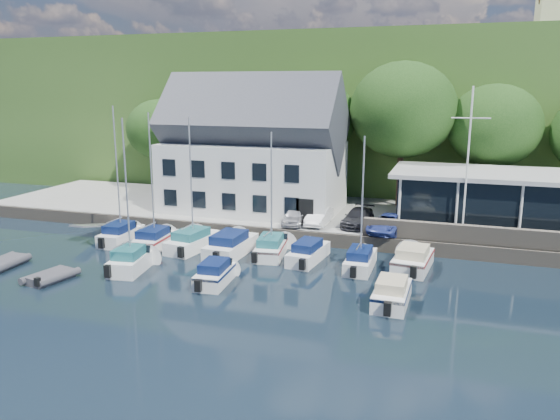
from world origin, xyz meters
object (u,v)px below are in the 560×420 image
at_px(dinghy_1, 50,275).
at_px(boat_r1_2, 191,186).
at_px(boat_r1_3, 231,243).
at_px(harbor_building, 253,157).
at_px(boat_r1_1, 152,186).
at_px(boat_r1_7, 413,257).
at_px(dinghy_0, 5,261).
at_px(boat_r2_1, 127,196).
at_px(boat_r1_4, 271,193).
at_px(boat_r1_0, 118,181).
at_px(boat_r2_4, 392,291).
at_px(boat_r1_5, 308,250).
at_px(car_dgrey, 358,217).
at_px(flagpole, 467,165).
at_px(boat_r1_6, 362,203).
at_px(car_silver, 295,216).
at_px(car_white, 319,216).
at_px(club_pavilion, 486,200).
at_px(boat_r2_2, 216,271).
at_px(car_blue, 389,223).

bearing_deg(dinghy_1, boat_r1_2, 70.91).
bearing_deg(boat_r1_3, harbor_building, 103.77).
distance_m(boat_r1_1, boat_r1_7, 17.87).
bearing_deg(boat_r1_2, dinghy_0, -135.07).
height_order(harbor_building, boat_r2_1, harbor_building).
bearing_deg(harbor_building, dinghy_0, -123.66).
relative_size(boat_r1_3, boat_r1_4, 0.82).
height_order(boat_r1_0, boat_r2_4, boat_r1_0).
xyz_separation_m(boat_r2_4, dinghy_0, (-23.66, -1.44, -0.36)).
xyz_separation_m(harbor_building, boat_r1_5, (7.12, -8.95, -4.65)).
bearing_deg(boat_r2_1, boat_r1_0, 120.02).
relative_size(car_dgrey, flagpole, 0.42).
height_order(boat_r1_6, boat_r2_4, boat_r1_6).
bearing_deg(car_silver, boat_r1_5, -68.18).
xyz_separation_m(boat_r1_1, boat_r2_4, (16.91, -5.09, -3.64)).
distance_m(boat_r1_1, boat_r1_5, 11.56).
bearing_deg(car_white, dinghy_0, -142.17).
distance_m(car_dgrey, boat_r2_4, 12.33).
bearing_deg(club_pavilion, harbor_building, 178.41).
distance_m(harbor_building, boat_r1_0, 11.32).
distance_m(boat_r2_1, boat_r2_2, 7.03).
bearing_deg(boat_r1_2, car_dgrey, 39.18).
xyz_separation_m(boat_r1_0, boat_r2_4, (19.84, -5.42, -3.81)).
height_order(car_white, boat_r1_5, car_white).
distance_m(car_blue, dinghy_1, 22.08).
bearing_deg(car_silver, boat_r2_1, -128.66).
bearing_deg(dinghy_0, boat_r1_6, 14.90).
bearing_deg(dinghy_1, boat_r1_4, 51.19).
distance_m(boat_r1_2, boat_r1_5, 9.05).
bearing_deg(boat_r1_1, boat_r1_7, -0.24).
xyz_separation_m(boat_r1_0, boat_r1_1, (2.94, -0.34, -0.16)).
distance_m(boat_r1_5, dinghy_0, 19.02).
bearing_deg(car_silver, boat_r1_4, -95.79).
relative_size(boat_r1_4, boat_r1_6, 1.02).
bearing_deg(harbor_building, boat_r1_4, -62.33).
relative_size(car_silver, boat_r1_1, 0.41).
xyz_separation_m(car_white, boat_r1_1, (-10.23, -6.08, 2.74)).
height_order(boat_r1_6, boat_r2_2, boat_r1_6).
distance_m(boat_r2_2, boat_r2_4, 9.93).
bearing_deg(boat_r2_4, club_pavilion, 71.54).
bearing_deg(car_silver, boat_r1_2, -141.98).
relative_size(flagpole, dinghy_0, 3.34).
bearing_deg(boat_r2_2, boat_r2_4, -4.35).
height_order(boat_r1_3, boat_r2_2, boat_r1_3).
distance_m(boat_r1_4, boat_r2_1, 9.08).
bearing_deg(boat_r1_5, club_pavilion, 43.99).
xyz_separation_m(boat_r1_0, boat_r1_5, (13.89, 0.08, -3.82)).
bearing_deg(car_white, boat_r1_1, -148.02).
xyz_separation_m(club_pavilion, boat_r1_2, (-19.11, -8.40, 1.40)).
bearing_deg(dinghy_1, boat_r2_2, 28.23).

